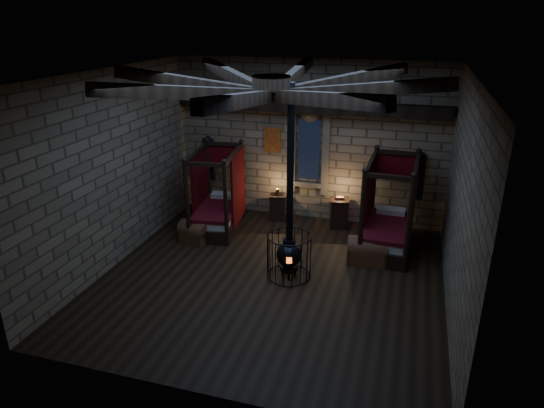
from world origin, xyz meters
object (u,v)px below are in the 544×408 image
(bed_left, at_px, (218,209))
(trunk_right, at_px, (367,251))
(trunk_left, at_px, (194,232))
(stove, at_px, (289,251))
(bed_right, at_px, (388,227))

(bed_left, relative_size, trunk_right, 2.32)
(trunk_left, bearing_deg, bed_left, 89.33)
(trunk_right, xyz_separation_m, stove, (-1.51, -1.11, 0.32))
(bed_right, relative_size, stove, 0.53)
(bed_right, relative_size, trunk_left, 2.68)
(trunk_left, xyz_separation_m, stove, (2.66, -1.01, 0.36))
(trunk_right, bearing_deg, stove, -148.97)
(trunk_left, bearing_deg, stove, -6.38)
(bed_right, xyz_separation_m, trunk_right, (-0.37, -0.88, -0.25))
(bed_left, distance_m, trunk_left, 1.01)
(bed_right, height_order, stove, stove)
(bed_left, xyz_separation_m, stove, (2.40, -1.95, 0.09))
(bed_right, distance_m, stove, 2.74)
(bed_left, height_order, trunk_right, bed_left)
(bed_right, distance_m, trunk_right, 0.98)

